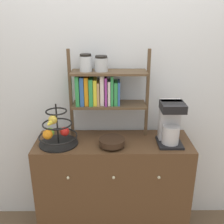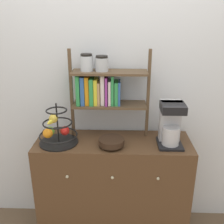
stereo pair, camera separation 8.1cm
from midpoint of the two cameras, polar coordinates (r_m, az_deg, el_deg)
name	(u,v)px [view 2 (the right image)]	position (r m, az deg, el deg)	size (l,w,h in m)	color
wall_back	(114,86)	(2.23, 1.53, 5.70)	(7.00, 0.05, 2.60)	silver
sideboard	(113,188)	(2.37, 1.26, -16.16)	(1.26, 0.44, 0.91)	#4C331E
coffee_maker	(171,124)	(2.08, 13.74, -2.49)	(0.19, 0.22, 0.35)	black
fruit_stand	(57,131)	(2.09, -10.90, -3.99)	(0.31, 0.31, 0.33)	black
wooden_bowl	(111,142)	(2.03, 1.02, -6.55)	(0.20, 0.20, 0.07)	black
shelf_hutch	(101,86)	(2.09, -1.39, 5.59)	(0.64, 0.20, 0.72)	brown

